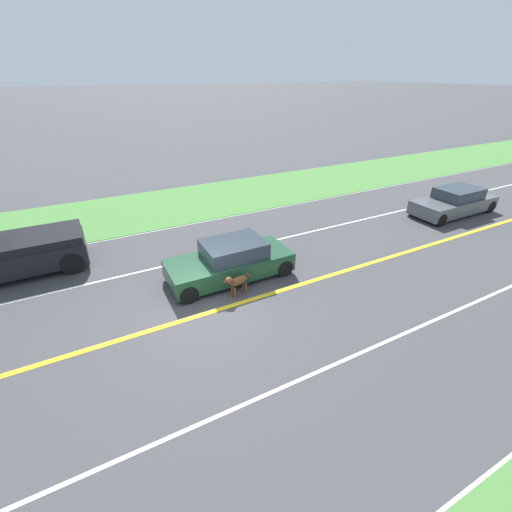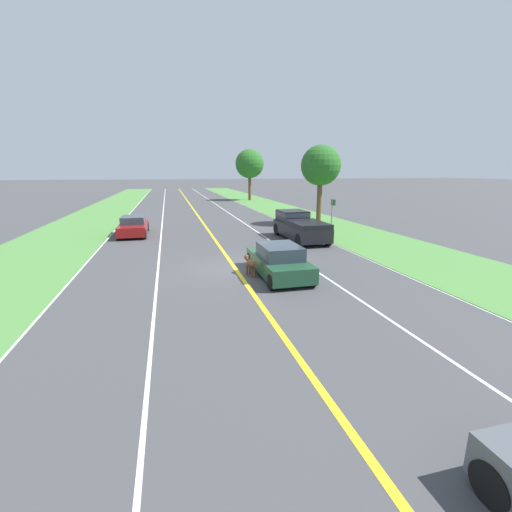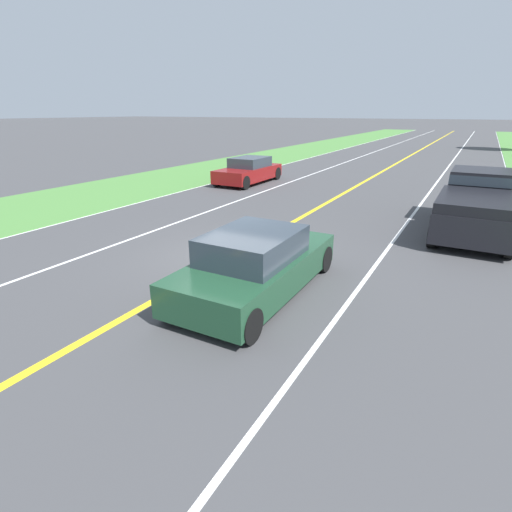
{
  "view_description": "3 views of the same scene",
  "coord_description": "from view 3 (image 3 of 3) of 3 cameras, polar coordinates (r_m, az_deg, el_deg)",
  "views": [
    {
      "loc": [
        -8.2,
        2.62,
        6.61
      ],
      "look_at": [
        0.79,
        -2.08,
        1.1
      ],
      "focal_mm": 24.0,
      "sensor_mm": 36.0,
      "label": 1
    },
    {
      "loc": [
        -2.84,
        -15.12,
        4.4
      ],
      "look_at": [
        0.76,
        -0.93,
        0.78
      ],
      "focal_mm": 24.0,
      "sensor_mm": 36.0,
      "label": 2
    },
    {
      "loc": [
        5.37,
        -8.27,
        3.65
      ],
      "look_at": [
        1.81,
        -1.82,
        0.96
      ],
      "focal_mm": 28.0,
      "sensor_mm": 36.0,
      "label": 3
    }
  ],
  "objects": [
    {
      "name": "ego_car",
      "position": [
        8.31,
        0.03,
        -1.23
      ],
      "size": [
        1.88,
        4.41,
        1.38
      ],
      "color": "#1E472D",
      "rests_on": "ground"
    },
    {
      "name": "lane_edge_line_left",
      "position": [
        15.32,
        -26.56,
        4.14
      ],
      "size": [
        0.14,
        160.0,
        0.01
      ],
      "primitive_type": "cube",
      "color": "white",
      "rests_on": "ground"
    },
    {
      "name": "pickup_truck",
      "position": [
        14.53,
        28.96,
        6.69
      ],
      "size": [
        2.09,
        5.51,
        1.78
      ],
      "color": "black",
      "rests_on": "ground"
    },
    {
      "name": "centre_divider_line",
      "position": [
        10.52,
        -3.85,
        -0.3
      ],
      "size": [
        0.18,
        160.0,
        0.01
      ],
      "primitive_type": "cube",
      "color": "yellow",
      "rests_on": "ground"
    },
    {
      "name": "lane_dash_oncoming",
      "position": [
        12.67,
        -17.33,
        2.38
      ],
      "size": [
        0.1,
        160.0,
        0.01
      ],
      "primitive_type": "cube",
      "color": "white",
      "rests_on": "ground"
    },
    {
      "name": "lane_dash_same_dir",
      "position": [
        9.23,
        14.83,
        -3.94
      ],
      "size": [
        0.1,
        160.0,
        0.01
      ],
      "primitive_type": "cube",
      "color": "white",
      "rests_on": "ground"
    },
    {
      "name": "grass_verge_left",
      "position": [
        17.83,
        -32.19,
        5.19
      ],
      "size": [
        6.0,
        160.0,
        0.03
      ],
      "primitive_type": "cube",
      "color": "#4C843D",
      "rests_on": "ground"
    },
    {
      "name": "ground_plane",
      "position": [
        10.52,
        -3.85,
        -0.32
      ],
      "size": [
        400.0,
        400.0,
        0.0
      ],
      "primitive_type": "plane",
      "color": "#424244"
    },
    {
      "name": "oncoming_car",
      "position": [
        21.73,
        -1.05,
        12.06
      ],
      "size": [
        1.86,
        4.41,
        1.33
      ],
      "rotation": [
        0.0,
        0.0,
        3.14
      ],
      "color": "maroon",
      "rests_on": "ground"
    },
    {
      "name": "dog",
      "position": [
        9.19,
        -5.63,
        0.22
      ],
      "size": [
        0.4,
        1.16,
        0.87
      ],
      "rotation": [
        0.0,
        0.0,
        0.22
      ],
      "color": "brown",
      "rests_on": "ground"
    }
  ]
}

